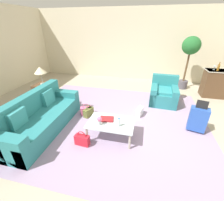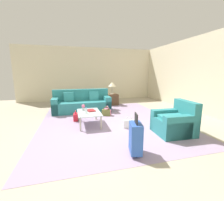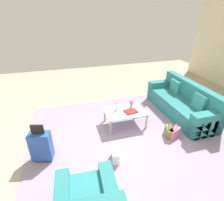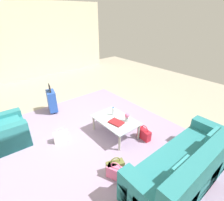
{
  "view_description": "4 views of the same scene",
  "coord_description": "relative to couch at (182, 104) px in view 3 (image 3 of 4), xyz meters",
  "views": [
    {
      "loc": [
        0.27,
        -3.23,
        2.39
      ],
      "look_at": [
        -0.52,
        0.13,
        0.64
      ],
      "focal_mm": 24.0,
      "sensor_mm": 36.0,
      "label": 1
    },
    {
      "loc": [
        4.17,
        -0.97,
        1.62
      ],
      "look_at": [
        -0.35,
        0.24,
        0.76
      ],
      "focal_mm": 24.0,
      "sensor_mm": 36.0,
      "label": 2
    },
    {
      "loc": [
        0.98,
        3.11,
        2.72
      ],
      "look_at": [
        0.05,
        -0.18,
        0.95
      ],
      "focal_mm": 28.0,
      "sensor_mm": 36.0,
      "label": 3
    },
    {
      "loc": [
        -2.97,
        1.76,
        2.63
      ],
      "look_at": [
        -0.62,
        -0.21,
        1.09
      ],
      "focal_mm": 28.0,
      "sensor_mm": 36.0,
      "label": 4
    }
  ],
  "objects": [
    {
      "name": "flower_vase",
      "position": [
        1.57,
        -0.05,
        0.23
      ],
      "size": [
        0.11,
        0.11,
        0.21
      ],
      "color": "#B2B7BC",
      "rests_on": "coffee_table"
    },
    {
      "name": "area_rug",
      "position": [
        1.59,
        0.8,
        -0.31
      ],
      "size": [
        5.2,
        4.4,
        0.01
      ],
      "primitive_type": "cube",
      "color": "#9984A3",
      "rests_on": "ground"
    },
    {
      "name": "suitcase_blue",
      "position": [
        3.79,
        0.8,
        0.04
      ],
      "size": [
        0.44,
        0.31,
        0.85
      ],
      "color": "#2851AD",
      "rests_on": "ground"
    },
    {
      "name": "water_bottle",
      "position": [
        1.99,
        -0.0,
        0.2
      ],
      "size": [
        0.06,
        0.06,
        0.2
      ],
      "color": "silver",
      "rests_on": "coffee_table"
    },
    {
      "name": "couch",
      "position": [
        0.0,
        0.0,
        0.0
      ],
      "size": [
        0.86,
        2.35,
        0.92
      ],
      "color": "teal",
      "rests_on": "ground"
    },
    {
      "name": "coffee_table",
      "position": [
        1.79,
        0.1,
        0.05
      ],
      "size": [
        1.05,
        0.69,
        0.42
      ],
      "color": "silver",
      "rests_on": "ground"
    },
    {
      "name": "handbag_red",
      "position": [
        1.24,
        -0.3,
        -0.19
      ],
      "size": [
        0.33,
        0.17,
        0.36
      ],
      "color": "red",
      "rests_on": "ground"
    },
    {
      "name": "coffee_table_book",
      "position": [
        1.67,
        0.18,
        0.12
      ],
      "size": [
        0.35,
        0.28,
        0.03
      ],
      "primitive_type": "cube",
      "rotation": [
        0.0,
        0.0,
        0.17
      ],
      "color": "maroon",
      "rests_on": "coffee_table"
    },
    {
      "name": "handbag_white",
      "position": [
        2.38,
        1.21,
        -0.19
      ],
      "size": [
        0.22,
        0.35,
        0.36
      ],
      "color": "white",
      "rests_on": "ground"
    },
    {
      "name": "ground_plane",
      "position": [
        2.19,
        0.6,
        -0.32
      ],
      "size": [
        12.0,
        12.0,
        0.0
      ],
      "primitive_type": "plane",
      "color": "#A89E89"
    },
    {
      "name": "handbag_olive",
      "position": [
        0.94,
        0.84,
        -0.19
      ],
      "size": [
        0.24,
        0.35,
        0.36
      ],
      "color": "olive",
      "rests_on": "ground"
    },
    {
      "name": "handbag_pink",
      "position": [
        0.84,
        0.91,
        -0.19
      ],
      "size": [
        0.35,
        0.26,
        0.36
      ],
      "color": "pink",
      "rests_on": "ground"
    }
  ]
}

